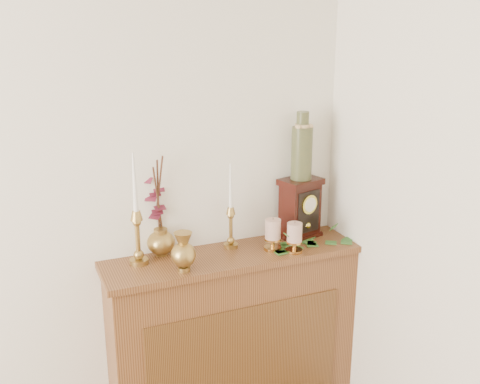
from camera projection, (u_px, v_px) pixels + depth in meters
name	position (u px, v px, depth m)	size (l,w,h in m)	color
console_shelf	(234.00, 345.00, 2.78)	(1.24, 0.34, 0.93)	brown
candlestick_left	(137.00, 229.00, 2.47)	(0.08, 0.08, 0.51)	#A89243
candlestick_center	(231.00, 221.00, 2.66)	(0.07, 0.07, 0.41)	#A89243
bud_vase	(183.00, 252.00, 2.42)	(0.11, 0.11, 0.18)	#A89243
ginger_jar	(156.00, 209.00, 2.58)	(0.19, 0.21, 0.48)	#A89243
pillar_candle_left	(273.00, 233.00, 2.65)	(0.08, 0.08, 0.16)	#C79345
pillar_candle_right	(294.00, 236.00, 2.62)	(0.08, 0.08, 0.15)	#C79345
ivy_garland	(296.00, 241.00, 2.74)	(0.49, 0.19, 0.09)	#336827
mantel_clock	(300.00, 209.00, 2.80)	(0.23, 0.19, 0.30)	black
ceramic_vase	(302.00, 149.00, 2.71)	(0.10, 0.10, 0.33)	#1C382B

